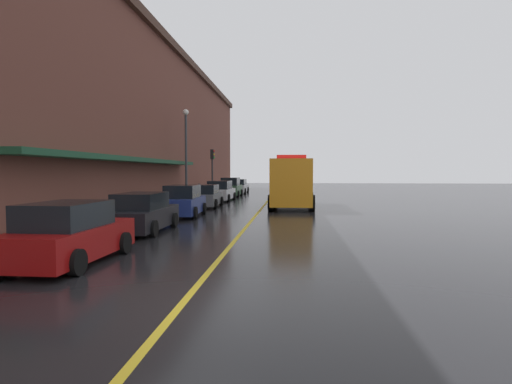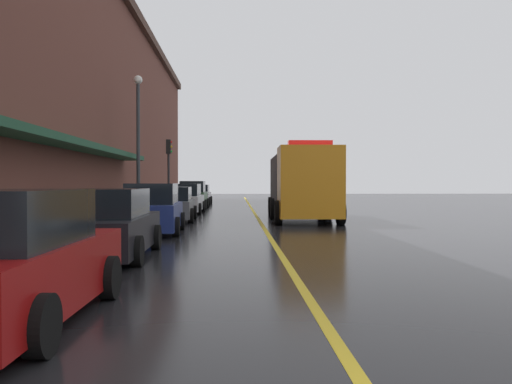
% 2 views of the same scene
% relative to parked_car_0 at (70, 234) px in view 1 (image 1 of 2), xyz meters
% --- Properties ---
extents(ground_plane, '(112.00, 112.00, 0.00)m').
position_rel_parked_car_0_xyz_m(ground_plane, '(3.88, 21.81, -0.77)').
color(ground_plane, black).
extents(sidewalk_left, '(2.40, 70.00, 0.15)m').
position_rel_parked_car_0_xyz_m(sidewalk_left, '(-2.32, 21.81, -0.70)').
color(sidewalk_left, '#ADA8A0').
rests_on(sidewalk_left, ground).
extents(lane_center_stripe, '(0.16, 70.00, 0.01)m').
position_rel_parked_car_0_xyz_m(lane_center_stripe, '(3.88, 21.81, -0.77)').
color(lane_center_stripe, gold).
rests_on(lane_center_stripe, ground).
extents(brick_building_left, '(9.18, 64.00, 12.57)m').
position_rel_parked_car_0_xyz_m(brick_building_left, '(-7.52, 20.81, 5.53)').
color(brick_building_left, brown).
rests_on(brick_building_left, ground).
extents(parked_car_0, '(2.07, 4.37, 1.64)m').
position_rel_parked_car_0_xyz_m(parked_car_0, '(0.00, 0.00, 0.00)').
color(parked_car_0, maroon).
rests_on(parked_car_0, ground).
extents(parked_car_1, '(2.03, 4.62, 1.59)m').
position_rel_parked_car_0_xyz_m(parked_car_1, '(-0.14, 5.85, -0.02)').
color(parked_car_1, black).
rests_on(parked_car_1, ground).
extents(parked_car_2, '(2.08, 4.33, 1.70)m').
position_rel_parked_car_0_xyz_m(parked_car_2, '(-0.02, 11.81, 0.03)').
color(parked_car_2, navy).
rests_on(parked_car_2, ground).
extents(parked_car_3, '(2.14, 4.23, 1.54)m').
position_rel_parked_car_0_xyz_m(parked_car_3, '(-0.08, 17.77, -0.04)').
color(parked_car_3, '#595B60').
rests_on(parked_car_3, ground).
extents(parked_car_4, '(2.08, 4.83, 1.67)m').
position_rel_parked_car_0_xyz_m(parked_car_4, '(-0.05, 23.85, 0.01)').
color(parked_car_4, silver).
rests_on(parked_car_4, ground).
extents(parked_car_5, '(1.99, 4.13, 1.84)m').
position_rel_parked_car_0_xyz_m(parked_car_5, '(-0.08, 29.93, 0.08)').
color(parked_car_5, '#2D5133').
rests_on(parked_car_5, ground).
extents(parked_car_6, '(2.03, 4.60, 1.58)m').
position_rel_parked_car_0_xyz_m(parked_car_6, '(-0.13, 36.06, -0.02)').
color(parked_car_6, silver).
rests_on(parked_car_6, ground).
extents(utility_truck, '(2.99, 8.01, 3.45)m').
position_rel_parked_car_0_xyz_m(utility_truck, '(5.88, 18.15, 0.87)').
color(utility_truck, orange).
rests_on(utility_truck, ground).
extents(parking_meter_0, '(0.14, 0.18, 1.33)m').
position_rel_parked_car_0_xyz_m(parking_meter_0, '(-1.47, 22.19, 0.29)').
color(parking_meter_0, '#4C4C51').
rests_on(parking_meter_0, sidewalk_left).
extents(parking_meter_1, '(0.14, 0.18, 1.33)m').
position_rel_parked_car_0_xyz_m(parking_meter_1, '(-1.47, 30.19, 0.29)').
color(parking_meter_1, '#4C4C51').
rests_on(parking_meter_1, sidewalk_left).
extents(street_lamp_left, '(0.44, 0.44, 6.94)m').
position_rel_parked_car_0_xyz_m(street_lamp_left, '(-2.07, 20.51, 3.63)').
color(street_lamp_left, '#33383D').
rests_on(street_lamp_left, sidewalk_left).
extents(traffic_light_near, '(0.38, 0.36, 4.30)m').
position_rel_parked_car_0_xyz_m(traffic_light_near, '(-1.41, 27.46, 2.38)').
color(traffic_light_near, '#232326').
rests_on(traffic_light_near, sidewalk_left).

